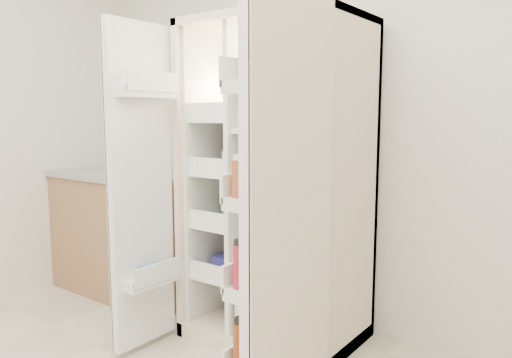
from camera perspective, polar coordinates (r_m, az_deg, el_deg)
The scene contains 5 objects.
wall_back at distance 2.97m, azimuth 9.57°, elevation 8.72°, with size 4.00×0.02×2.70m, color white.
refrigerator at distance 2.79m, azimuth 3.29°, elevation -3.63°, with size 0.92×0.70×1.80m.
freezer_door at distance 2.66m, azimuth -13.34°, elevation -1.11°, with size 0.15×0.40×1.72m.
fridge_door at distance 1.95m, azimuth 3.46°, elevation -4.50°, with size 0.17×0.58×1.72m.
kitchen_counter at distance 3.68m, azimuth -14.63°, elevation -5.97°, with size 1.21×0.64×0.88m.
Camera 1 is at (1.36, -0.63, 1.27)m, focal length 34.00 mm.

